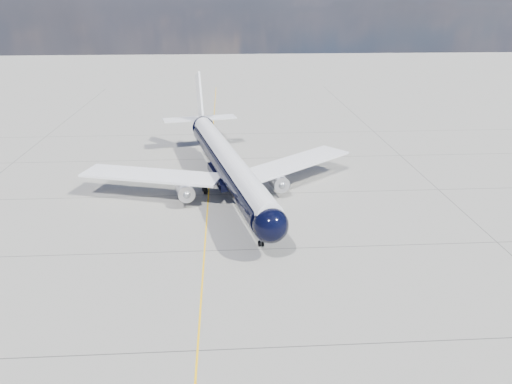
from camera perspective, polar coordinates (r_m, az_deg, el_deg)
ground at (r=68.41m, az=-5.35°, el=1.22°), size 320.00×320.00×0.00m
taxiway_centerline at (r=63.75m, az=-5.46°, el=-0.33°), size 0.16×160.00×0.01m
main_airliner at (r=63.69m, az=-3.43°, el=3.50°), size 35.57×43.86×12.78m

